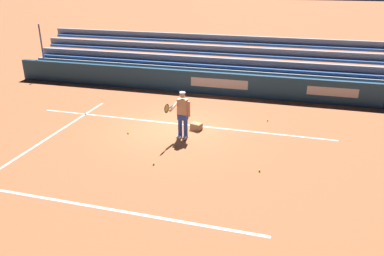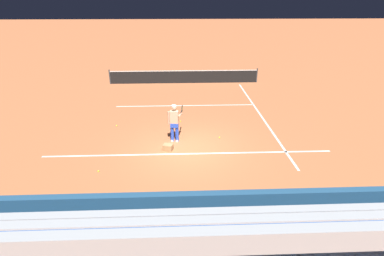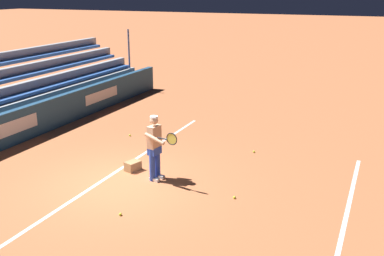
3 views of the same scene
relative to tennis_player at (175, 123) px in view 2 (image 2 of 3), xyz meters
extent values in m
plane|color=#B7663D|center=(0.57, -0.74, -0.89)|extent=(160.00, 160.00, 0.00)
cube|color=white|center=(0.57, -1.24, -0.89)|extent=(12.00, 0.10, 0.01)
cube|color=white|center=(4.68, 3.26, -0.89)|extent=(0.10, 12.00, 0.01)
cube|color=white|center=(0.57, 4.76, -0.89)|extent=(8.22, 0.10, 0.01)
cube|color=navy|center=(0.57, -5.48, -0.34)|extent=(20.69, 0.24, 1.10)
cube|color=silver|center=(-0.21, -5.35, -0.29)|extent=(2.80, 0.01, 0.44)
cube|color=#2D5BAD|center=(0.57, -6.48, 0.29)|extent=(19.27, 0.40, 0.12)
cube|color=#9EA3A8|center=(0.57, -6.76, 0.43)|extent=(19.66, 0.24, 0.45)
cube|color=#2D5BAD|center=(0.57, -7.28, 0.74)|extent=(19.27, 0.40, 0.12)
cube|color=#9EA3A8|center=(0.57, -7.56, 0.88)|extent=(19.66, 0.24, 0.45)
cube|color=#2D5BAD|center=(0.57, -8.08, 1.19)|extent=(19.27, 0.40, 0.12)
cube|color=#9EA3A8|center=(0.57, -8.36, 1.33)|extent=(19.66, 0.24, 0.45)
cylinder|color=blue|center=(-0.12, -0.01, -0.45)|extent=(0.15, 0.15, 0.88)
cylinder|color=blue|center=(0.10, -0.04, -0.45)|extent=(0.15, 0.15, 0.88)
cube|color=white|center=(-0.11, 0.05, -0.85)|extent=(0.15, 0.29, 0.09)
cube|color=white|center=(0.11, 0.02, -0.85)|extent=(0.15, 0.29, 0.09)
cube|color=blue|center=(-0.01, -0.03, -0.09)|extent=(0.37, 0.27, 0.20)
cube|color=tan|center=(-0.01, -0.03, 0.28)|extent=(0.39, 0.26, 0.58)
sphere|color=tan|center=(-0.01, -0.02, 0.71)|extent=(0.21, 0.21, 0.21)
cylinder|color=white|center=(-0.01, -0.02, 0.80)|extent=(0.20, 0.20, 0.05)
cylinder|color=tan|center=(-0.25, 0.01, 0.24)|extent=(0.09, 0.09, 0.56)
cylinder|color=tan|center=(0.26, 0.13, 0.33)|extent=(0.18, 0.59, 0.24)
cylinder|color=black|center=(0.30, 0.37, 0.38)|extent=(0.08, 0.30, 0.03)
torus|color=black|center=(0.34, 0.65, 0.42)|extent=(0.07, 0.31, 0.31)
cylinder|color=#D6D14C|center=(0.34, 0.65, 0.42)|extent=(0.05, 0.27, 0.27)
cube|color=#A87F51|center=(-0.29, -0.87, -0.76)|extent=(0.47, 0.41, 0.26)
sphere|color=#CCE533|center=(2.05, 0.21, -0.86)|extent=(0.07, 0.07, 0.07)
sphere|color=#CCE533|center=(0.25, 2.24, -0.86)|extent=(0.07, 0.07, 0.07)
sphere|color=#CCE533|center=(-2.83, -2.50, -0.86)|extent=(0.07, 0.07, 0.07)
sphere|color=#CCE533|center=(-2.97, 1.79, -0.86)|extent=(0.07, 0.07, 0.07)
cylinder|color=#33383D|center=(-4.93, 9.85, -0.36)|extent=(0.09, 0.09, 1.07)
cylinder|color=#33383D|center=(6.07, 9.85, -0.36)|extent=(0.09, 0.09, 1.07)
cube|color=black|center=(0.57, 9.85, -0.44)|extent=(11.00, 0.02, 0.91)
cube|color=white|center=(0.57, 9.85, 0.04)|extent=(11.00, 0.04, 0.05)
camera|label=1|loc=(-3.68, 11.84, 4.61)|focal=35.00mm
camera|label=2|loc=(0.27, -12.18, 5.11)|focal=28.00mm
camera|label=3|loc=(9.52, 5.20, 3.87)|focal=42.00mm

